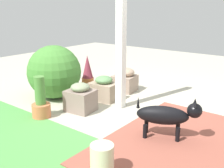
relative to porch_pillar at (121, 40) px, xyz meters
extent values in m
plane|color=#B4B09C|center=(-0.25, 0.09, -1.12)|extent=(12.00, 12.00, 0.00)
cube|color=#964D3E|center=(-1.40, 0.58, -1.11)|extent=(1.80, 2.40, 0.02)
cube|color=white|center=(0.00, 0.00, 0.00)|extent=(0.12, 0.12, 2.23)
cube|color=gray|center=(0.45, -0.76, -0.96)|extent=(0.46, 0.45, 0.32)
ellipsoid|color=tan|center=(0.45, -0.76, -0.73)|extent=(0.38, 0.38, 0.17)
cube|color=gray|center=(0.45, -0.11, -0.96)|extent=(0.51, 0.39, 0.32)
ellipsoid|color=#5D8955|center=(0.45, -0.11, -0.75)|extent=(0.31, 0.31, 0.14)
cube|color=gray|center=(0.41, 0.53, -0.94)|extent=(0.47, 0.42, 0.34)
ellipsoid|color=gray|center=(0.41, 0.53, -0.72)|extent=(0.30, 0.30, 0.14)
sphere|color=#427E33|center=(1.23, 0.34, -0.63)|extent=(0.97, 0.97, 0.97)
cylinder|color=#CB7046|center=(0.70, 1.08, -1.01)|extent=(0.28, 0.28, 0.21)
cylinder|color=#4C7F39|center=(0.70, 1.08, -0.69)|extent=(0.15, 0.15, 0.43)
cylinder|color=#B96536|center=(1.21, -0.51, -1.02)|extent=(0.25, 0.25, 0.20)
cone|color=maroon|center=(1.21, -0.51, -0.68)|extent=(0.22, 0.22, 0.47)
ellipsoid|color=black|center=(-1.06, 0.57, -0.80)|extent=(0.68, 0.47, 0.24)
sphere|color=black|center=(-1.41, 0.41, -0.70)|extent=(0.18, 0.18, 0.18)
cone|color=black|center=(-1.39, 0.36, -0.60)|extent=(0.05, 0.05, 0.08)
cone|color=black|center=(-1.43, 0.45, -0.60)|extent=(0.05, 0.05, 0.08)
cylinder|color=black|center=(-1.21, 0.41, -1.02)|extent=(0.05, 0.05, 0.20)
cylinder|color=black|center=(-1.28, 0.55, -1.02)|extent=(0.05, 0.05, 0.20)
cylinder|color=black|center=(-0.85, 0.58, -1.02)|extent=(0.05, 0.05, 0.20)
cylinder|color=black|center=(-0.91, 0.72, -1.02)|extent=(0.05, 0.05, 0.20)
cone|color=black|center=(-0.78, 0.70, -0.65)|extent=(0.04, 0.04, 0.15)
cylinder|color=beige|center=(-0.96, 1.63, -0.95)|extent=(0.24, 0.24, 0.33)
camera|label=1|loc=(-2.46, 3.40, 0.52)|focal=42.80mm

